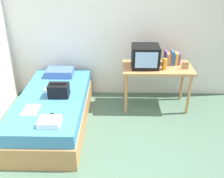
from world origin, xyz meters
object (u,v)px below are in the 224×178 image
(tv, at_px, (145,56))
(remote_silver, at_px, (46,89))
(water_bottle, at_px, (165,64))
(folded_towel, at_px, (50,122))
(picture_frame, at_px, (185,66))
(pillow, at_px, (60,72))
(magazine, at_px, (31,110))
(handbag, at_px, (59,90))
(remote_dark, at_px, (51,117))
(bed, at_px, (54,110))
(book_row, at_px, (172,58))
(desk, at_px, (157,72))

(tv, distance_m, remote_silver, 1.68)
(water_bottle, relative_size, folded_towel, 0.66)
(tv, relative_size, picture_frame, 3.63)
(water_bottle, xyz_separation_m, picture_frame, (0.34, 0.03, -0.03))
(pillow, height_order, magazine, pillow)
(handbag, xyz_separation_m, remote_dark, (0.01, -0.56, -0.09))
(pillow, bearing_deg, water_bottle, -7.09)
(bed, distance_m, water_bottle, 1.91)
(book_row, bearing_deg, tv, -164.71)
(water_bottle, bearing_deg, book_row, 55.58)
(book_row, height_order, remote_silver, book_row)
(bed, xyz_separation_m, folded_towel, (0.15, -0.73, 0.31))
(desk, xyz_separation_m, remote_dark, (-1.53, -1.18, -0.12))
(handbag, height_order, folded_towel, handbag)
(tv, height_order, book_row, tv)
(water_bottle, relative_size, picture_frame, 1.53)
(tv, distance_m, water_bottle, 0.34)
(water_bottle, relative_size, book_row, 0.73)
(picture_frame, relative_size, remote_silver, 0.84)
(bed, relative_size, pillow, 4.35)
(water_bottle, relative_size, remote_silver, 1.29)
(water_bottle, xyz_separation_m, folded_towel, (-1.60, -1.20, -0.29))
(remote_dark, bearing_deg, picture_frame, 28.95)
(tv, bearing_deg, pillow, 175.70)
(book_row, bearing_deg, water_bottle, -124.42)
(desk, relative_size, handbag, 3.87)
(handbag, relative_size, folded_towel, 1.07)
(bed, relative_size, handbag, 6.67)
(book_row, bearing_deg, remote_dark, -143.97)
(handbag, bearing_deg, book_row, 22.46)
(pillow, distance_m, magazine, 1.13)
(tv, relative_size, handbag, 1.47)
(tv, xyz_separation_m, remote_silver, (-1.57, -0.42, -0.40))
(book_row, height_order, magazine, book_row)
(bed, distance_m, desk, 1.81)
(book_row, distance_m, remote_dark, 2.23)
(bed, height_order, picture_frame, picture_frame)
(picture_frame, bearing_deg, desk, 167.81)
(folded_towel, bearing_deg, picture_frame, 32.33)
(tv, height_order, folded_towel, tv)
(handbag, height_order, remote_silver, handbag)
(folded_towel, bearing_deg, desk, 41.10)
(bed, bearing_deg, magazine, -114.22)
(bed, relative_size, book_row, 7.80)
(handbag, bearing_deg, tv, 24.84)
(desk, bearing_deg, pillow, 176.52)
(bed, height_order, folded_towel, folded_towel)
(water_bottle, xyz_separation_m, remote_dark, (-1.62, -1.06, -0.32))
(tv, height_order, remote_silver, tv)
(bed, relative_size, picture_frame, 16.50)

